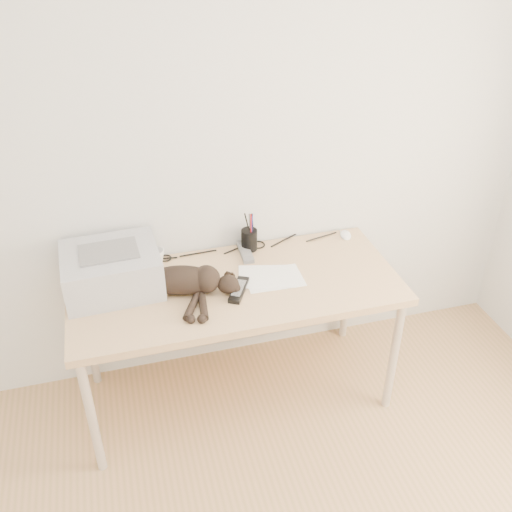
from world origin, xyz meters
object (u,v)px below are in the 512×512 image
object	(u,v)px
desk	(232,295)
mug	(156,257)
pen_cup	(249,239)
mouse	(346,233)
printer	(112,270)
cat	(177,282)

from	to	relation	value
desk	mug	distance (m)	0.43
pen_cup	mouse	world-z (taller)	pen_cup
printer	desk	bearing A→B (deg)	-4.10
printer	mug	world-z (taller)	printer
pen_cup	desk	bearing A→B (deg)	-125.62
cat	mug	distance (m)	0.29
desk	pen_cup	xyz separation A→B (m)	(0.15, 0.20, 0.19)
printer	mug	size ratio (longest dim) A/B	4.93
printer	mouse	size ratio (longest dim) A/B	4.50
mouse	desk	bearing A→B (deg)	-150.29
desk	printer	world-z (taller)	printer
desk	mug	bearing A→B (deg)	151.89
desk	pen_cup	bearing A→B (deg)	54.38
mug	pen_cup	bearing A→B (deg)	1.94
printer	pen_cup	xyz separation A→B (m)	(0.72, 0.16, -0.04)
desk	cat	xyz separation A→B (m)	(-0.28, -0.09, 0.20)
printer	pen_cup	bearing A→B (deg)	12.82
printer	pen_cup	size ratio (longest dim) A/B	2.13
pen_cup	mug	bearing A→B (deg)	-178.06
printer	mug	bearing A→B (deg)	33.59
printer	cat	bearing A→B (deg)	-24.46
desk	cat	bearing A→B (deg)	-162.28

